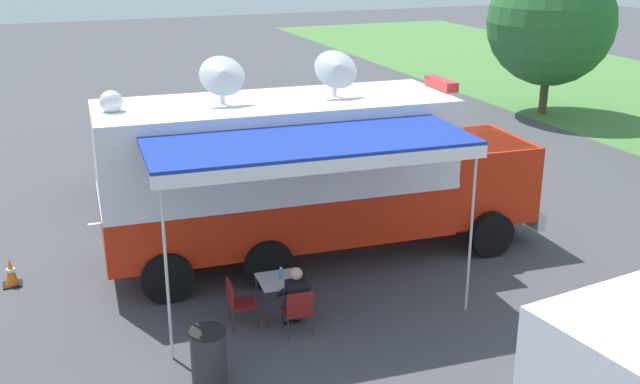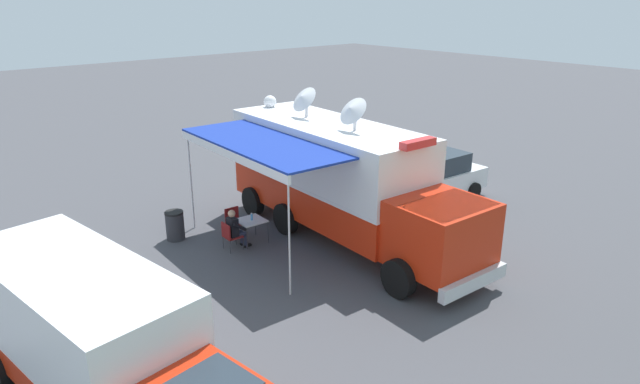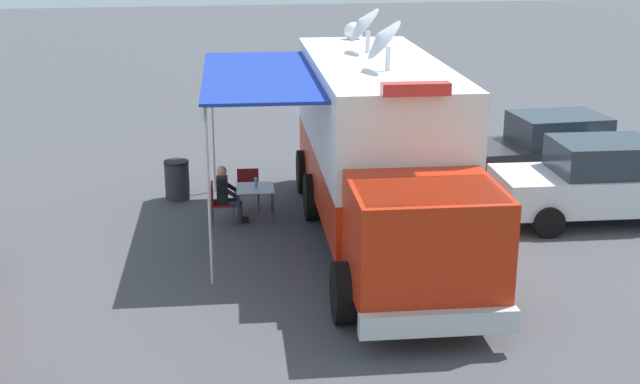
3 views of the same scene
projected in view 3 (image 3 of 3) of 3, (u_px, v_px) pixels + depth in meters
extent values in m
plane|color=#47474C|center=(373.00, 225.00, 18.13)|extent=(100.00, 100.00, 0.00)
cube|color=silver|center=(507.00, 198.00, 19.88)|extent=(0.40, 4.80, 0.01)
cube|color=red|center=(374.00, 173.00, 17.78)|extent=(2.92, 7.33, 1.10)
cube|color=white|center=(375.00, 107.00, 17.36)|extent=(2.92, 7.33, 1.70)
cube|color=white|center=(375.00, 147.00, 17.62)|extent=(2.94, 7.36, 0.10)
cube|color=red|center=(424.00, 238.00, 13.29)|extent=(2.42, 2.23, 1.70)
cube|color=#28333D|center=(428.00, 212.00, 12.95)|extent=(2.23, 1.59, 0.70)
cube|color=silver|center=(439.00, 323.00, 12.49)|extent=(2.38, 0.34, 0.36)
cylinder|color=black|center=(495.00, 286.00, 13.89)|extent=(0.36, 1.02, 1.00)
cylinder|color=black|center=(342.00, 292.00, 13.64)|extent=(0.36, 1.02, 1.00)
cylinder|color=black|center=(426.00, 193.00, 18.62)|extent=(0.36, 1.02, 1.00)
cylinder|color=black|center=(312.00, 197.00, 18.37)|extent=(0.36, 1.02, 1.00)
cylinder|color=black|center=(407.00, 168.00, 20.50)|extent=(0.36, 1.02, 1.00)
cylinder|color=black|center=(304.00, 171.00, 20.24)|extent=(0.36, 1.02, 1.00)
cube|color=white|center=(376.00, 63.00, 17.09)|extent=(2.92, 7.33, 0.10)
cube|color=red|center=(416.00, 89.00, 13.53)|extent=(1.11, 0.34, 0.20)
cylinder|color=silver|center=(368.00, 42.00, 18.03)|extent=(0.10, 0.10, 0.45)
cone|color=silver|center=(361.00, 22.00, 17.89)|extent=(0.77, 0.94, 0.81)
cylinder|color=silver|center=(388.00, 59.00, 15.81)|extent=(0.10, 0.10, 0.45)
cone|color=silver|center=(380.00, 37.00, 15.67)|extent=(0.77, 0.94, 0.81)
sphere|color=white|center=(353.00, 32.00, 20.05)|extent=(0.44, 0.44, 0.44)
cube|color=#193399|center=(259.00, 75.00, 16.91)|extent=(2.53, 5.88, 0.06)
cube|color=white|center=(205.00, 83.00, 16.85)|extent=(0.42, 5.75, 0.24)
cylinder|color=silver|center=(209.00, 197.00, 14.72)|extent=(0.05, 0.05, 3.25)
cylinder|color=silver|center=(213.00, 125.00, 19.89)|extent=(0.05, 0.05, 3.25)
cube|color=silver|center=(255.00, 188.00, 18.25)|extent=(0.85, 0.85, 0.03)
cylinder|color=#333338|center=(274.00, 209.00, 18.05)|extent=(0.03, 0.03, 0.70)
cylinder|color=#333338|center=(238.00, 210.00, 17.97)|extent=(0.03, 0.03, 0.70)
cylinder|color=#333338|center=(272.00, 198.00, 18.75)|extent=(0.03, 0.03, 0.70)
cylinder|color=#333338|center=(238.00, 199.00, 18.67)|extent=(0.03, 0.03, 0.70)
cylinder|color=#4C99D8|center=(256.00, 183.00, 18.20)|extent=(0.07, 0.07, 0.20)
cylinder|color=white|center=(256.00, 178.00, 18.17)|extent=(0.04, 0.04, 0.02)
cube|color=maroon|center=(223.00, 204.00, 18.18)|extent=(0.51, 0.51, 0.04)
cube|color=maroon|center=(212.00, 194.00, 18.09)|extent=(0.07, 0.48, 0.44)
cylinder|color=#333338|center=(233.00, 209.00, 18.47)|extent=(0.02, 0.02, 0.42)
cylinder|color=#333338|center=(234.00, 216.00, 18.05)|extent=(0.02, 0.02, 0.42)
cylinder|color=#333338|center=(213.00, 210.00, 18.43)|extent=(0.02, 0.02, 0.42)
cylinder|color=#333338|center=(213.00, 217.00, 18.01)|extent=(0.02, 0.02, 0.42)
cube|color=maroon|center=(248.00, 191.00, 19.03)|extent=(0.51, 0.51, 0.04)
cube|color=maroon|center=(248.00, 178.00, 19.17)|extent=(0.48, 0.07, 0.44)
cylinder|color=#333338|center=(259.00, 203.00, 18.91)|extent=(0.02, 0.02, 0.42)
cylinder|color=#333338|center=(239.00, 203.00, 18.87)|extent=(0.02, 0.02, 0.42)
cylinder|color=#333338|center=(258.00, 196.00, 19.33)|extent=(0.02, 0.02, 0.42)
cylinder|color=#333338|center=(239.00, 197.00, 19.28)|extent=(0.02, 0.02, 0.42)
cube|color=black|center=(222.00, 190.00, 18.09)|extent=(0.26, 0.37, 0.56)
sphere|color=tan|center=(222.00, 171.00, 17.96)|extent=(0.22, 0.22, 0.22)
cylinder|color=black|center=(228.00, 185.00, 18.30)|extent=(0.43, 0.12, 0.34)
cylinder|color=black|center=(228.00, 191.00, 17.87)|extent=(0.43, 0.12, 0.34)
cylinder|color=#2D334C|center=(231.00, 201.00, 18.28)|extent=(0.39, 0.15, 0.13)
cylinder|color=#2D334C|center=(240.00, 211.00, 18.37)|extent=(0.11, 0.11, 0.42)
cube|color=black|center=(243.00, 218.00, 18.43)|extent=(0.25, 0.11, 0.07)
cylinder|color=#2D334C|center=(231.00, 204.00, 18.09)|extent=(0.39, 0.15, 0.13)
cylinder|color=#2D334C|center=(240.00, 214.00, 18.18)|extent=(0.11, 0.11, 0.42)
cube|color=black|center=(243.00, 221.00, 18.24)|extent=(0.25, 0.11, 0.07)
cylinder|color=#2D2D33|center=(177.00, 181.00, 19.72)|extent=(0.56, 0.56, 0.85)
cylinder|color=black|center=(176.00, 162.00, 19.58)|extent=(0.57, 0.57, 0.06)
cube|color=black|center=(355.00, 157.00, 23.30)|extent=(0.36, 0.36, 0.03)
cone|color=orange|center=(356.00, 147.00, 23.22)|extent=(0.26, 0.26, 0.55)
cylinder|color=white|center=(356.00, 146.00, 23.21)|extent=(0.17, 0.17, 0.06)
cube|color=#2D2D33|center=(550.00, 158.00, 20.62)|extent=(4.26, 1.94, 0.76)
cube|color=#28333D|center=(558.00, 129.00, 20.43)|extent=(2.15, 1.67, 0.68)
cylinder|color=black|center=(514.00, 187.00, 19.65)|extent=(0.65, 0.24, 0.64)
cylinder|color=black|center=(484.00, 166.00, 21.33)|extent=(0.65, 0.24, 0.64)
cylinder|color=black|center=(617.00, 180.00, 20.14)|extent=(0.65, 0.24, 0.64)
cylinder|color=black|center=(580.00, 160.00, 21.82)|extent=(0.65, 0.24, 0.64)
cube|color=silver|center=(594.00, 189.00, 18.22)|extent=(4.30, 2.06, 0.76)
cube|color=#28333D|center=(604.00, 156.00, 18.02)|extent=(2.20, 1.73, 0.68)
cylinder|color=black|center=(549.00, 222.00, 17.36)|extent=(0.65, 0.26, 0.64)
cylinder|color=black|center=(520.00, 195.00, 19.06)|extent=(0.65, 0.26, 0.64)
cylinder|color=black|center=(632.00, 192.00, 19.32)|extent=(0.65, 0.26, 0.64)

